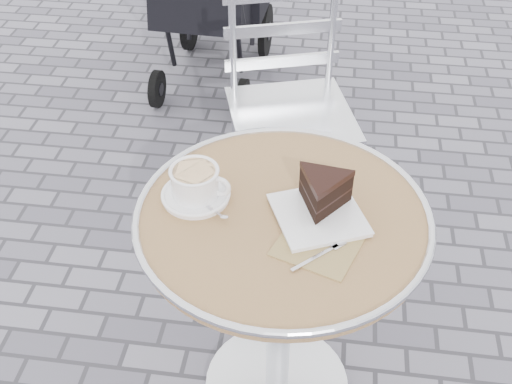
# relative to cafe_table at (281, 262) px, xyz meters

# --- Properties ---
(cafe_table) EXTENTS (0.72, 0.72, 0.74)m
(cafe_table) POSITION_rel_cafe_table_xyz_m (0.00, 0.00, 0.00)
(cafe_table) COLOR silver
(cafe_table) RESTS_ON ground
(cappuccino_set) EXTENTS (0.17, 0.17, 0.08)m
(cappuccino_set) POSITION_rel_cafe_table_xyz_m (-0.22, 0.03, 0.20)
(cappuccino_set) COLOR white
(cappuccino_set) RESTS_ON cafe_table
(cake_plate_set) EXTENTS (0.26, 0.33, 0.11)m
(cake_plate_set) POSITION_rel_cafe_table_xyz_m (0.09, 0.02, 0.21)
(cake_plate_set) COLOR #997B53
(cake_plate_set) RESTS_ON cafe_table
(bistro_chair) EXTENTS (0.53, 0.53, 0.95)m
(bistro_chair) POSITION_rel_cafe_table_xyz_m (-0.08, 0.89, 0.02)
(bistro_chair) COLOR silver
(bistro_chair) RESTS_ON ground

